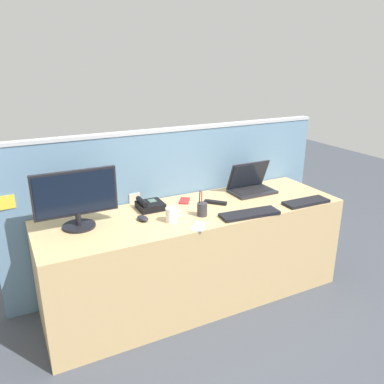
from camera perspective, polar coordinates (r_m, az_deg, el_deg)
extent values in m
plane|color=#424751|center=(3.13, 0.43, -14.97)|extent=(10.00, 10.00, 0.00)
cube|color=tan|center=(2.94, 0.45, -9.16)|extent=(2.21, 0.67, 0.72)
cube|color=#6084A3|center=(3.14, -2.71, -2.14)|extent=(2.64, 0.06, 1.23)
cube|color=#B7BAC1|center=(2.97, -2.90, 9.16)|extent=(2.64, 0.07, 0.02)
cube|color=beige|center=(2.95, -8.41, -1.10)|extent=(0.08, 0.01, 0.10)
cube|color=yellow|center=(2.78, -25.69, -1.41)|extent=(0.12, 0.01, 0.09)
cylinder|color=black|center=(2.61, -16.23, -4.79)|extent=(0.21, 0.21, 0.02)
cylinder|color=black|center=(2.59, -16.33, -3.80)|extent=(0.04, 0.04, 0.08)
cube|color=black|center=(2.54, -16.74, -0.14)|extent=(0.52, 0.03, 0.29)
cube|color=black|center=(2.53, -16.67, -0.25)|extent=(0.49, 0.01, 0.26)
cube|color=#232328|center=(3.16, 8.83, 0.07)|extent=(0.35, 0.23, 0.02)
cube|color=black|center=(3.17, 8.73, 0.31)|extent=(0.31, 0.16, 0.00)
cube|color=#232328|center=(3.18, 8.21, 2.51)|extent=(0.35, 0.10, 0.23)
cube|color=black|center=(3.18, 8.29, 2.41)|extent=(0.33, 0.09, 0.21)
cube|color=black|center=(2.81, -6.13, -2.01)|extent=(0.18, 0.17, 0.05)
cube|color=#4C6B5B|center=(2.82, -5.88, -1.28)|extent=(0.05, 0.06, 0.01)
cylinder|color=black|center=(2.77, -7.37, -1.39)|extent=(0.04, 0.16, 0.04)
cube|color=black|center=(2.72, 8.45, -3.18)|extent=(0.43, 0.17, 0.02)
cube|color=black|center=(3.02, 16.38, -1.42)|extent=(0.36, 0.14, 0.02)
ellipsoid|color=#232328|center=(2.62, -7.25, -3.85)|extent=(0.08, 0.11, 0.03)
cylinder|color=#333338|center=(2.67, 1.50, -2.56)|extent=(0.07, 0.07, 0.09)
cylinder|color=black|center=(2.65, 1.10, -1.26)|extent=(0.01, 0.02, 0.15)
cylinder|color=red|center=(2.66, 1.37, -1.23)|extent=(0.01, 0.01, 0.14)
cube|color=silver|center=(2.51, 1.01, -5.07)|extent=(0.15, 0.16, 0.01)
cube|color=#B22323|center=(2.95, -1.11, -1.28)|extent=(0.13, 0.15, 0.01)
cube|color=black|center=(2.90, 3.44, -1.53)|extent=(0.15, 0.15, 0.02)
cylinder|color=white|center=(2.58, -3.04, -3.35)|extent=(0.08, 0.08, 0.10)
torus|color=white|center=(2.60, -2.02, -3.16)|extent=(0.05, 0.01, 0.05)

